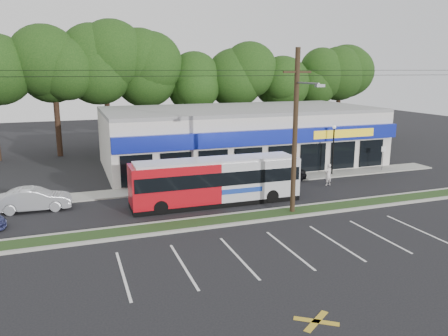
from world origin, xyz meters
name	(u,v)px	position (x,y,z in m)	size (l,w,h in m)	color
ground	(255,224)	(0.00, 0.00, 0.00)	(120.00, 120.00, 0.00)	black
grass_strip	(248,217)	(0.00, 1.00, 0.06)	(40.00, 1.60, 0.12)	#273B18
curb_south	(254,222)	(0.00, 0.15, 0.07)	(40.00, 0.25, 0.14)	#9E9E93
curb_north	(243,213)	(0.00, 1.85, 0.07)	(40.00, 0.25, 0.14)	#9E9E93
sidewalk	(266,180)	(5.00, 9.00, 0.05)	(32.00, 2.20, 0.10)	#9E9E93
strip_mall	(241,136)	(5.50, 15.91, 2.65)	(25.00, 12.55, 5.30)	#BAB4AC
utility_pole	(293,127)	(2.83, 0.93, 5.41)	(50.00, 2.77, 10.00)	black
lamp_post	(333,144)	(11.00, 8.80, 2.67)	(0.30, 0.30, 4.25)	black
sign_post	(383,154)	(16.00, 8.57, 1.56)	(0.45, 0.10, 2.23)	#59595E
tree_line	(195,73)	(4.00, 26.00, 8.42)	(46.76, 6.76, 11.83)	black
metrobus	(216,180)	(-0.82, 4.50, 1.61)	(11.33, 2.52, 3.04)	#B40D16
car_dark	(278,172)	(5.79, 8.50, 0.79)	(1.86, 4.61, 1.57)	black
car_silver	(34,199)	(-12.14, 7.00, 0.73)	(1.55, 4.45, 1.47)	#ACAFB4
pedestrian_a	(328,175)	(8.80, 6.00, 0.85)	(0.62, 0.41, 1.71)	silver
pedestrian_b	(285,179)	(5.04, 6.00, 0.83)	(0.80, 0.63, 1.66)	beige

